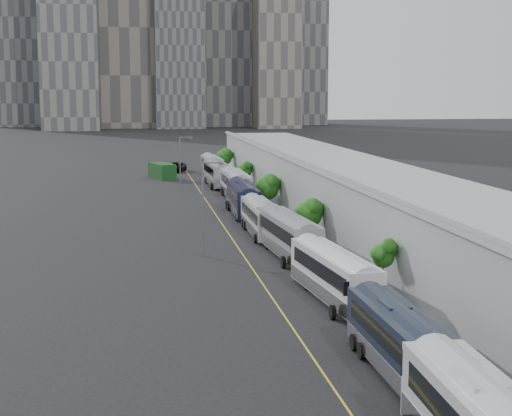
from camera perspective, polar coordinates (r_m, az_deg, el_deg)
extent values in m
cube|color=gray|center=(78.08, 6.28, -2.50)|extent=(10.00, 170.00, 0.12)
cube|color=gold|center=(76.06, -1.39, -2.78)|extent=(0.12, 160.00, 0.02)
cube|color=gray|center=(78.65, 9.13, -0.01)|extent=(12.00, 160.00, 6.80)
cube|color=gray|center=(78.34, 9.18, 1.76)|extent=(12.45, 160.40, 2.57)
cube|color=gray|center=(76.60, 4.99, 2.56)|extent=(0.30, 160.00, 0.40)
cube|color=slate|center=(321.54, -13.47, 14.03)|extent=(22.00, 22.00, 95.00)
cube|color=slate|center=(330.50, -5.64, 12.75)|extent=(20.00, 20.00, 80.00)
cube|color=slate|center=(353.19, -2.52, 14.54)|extent=(24.00, 24.00, 105.00)
cube|color=gray|center=(329.96, 1.52, 11.93)|extent=(18.00, 18.00, 70.00)
cube|color=slate|center=(368.21, 3.20, 13.11)|extent=(22.00, 22.00, 90.00)
cube|color=#B7BAC2|center=(31.65, 15.94, -11.97)|extent=(1.48, 2.41, 0.32)
cube|color=black|center=(41.91, 10.63, -9.69)|extent=(2.51, 12.54, 3.04)
cube|color=black|center=(41.57, 10.74, -9.05)|extent=(2.57, 11.03, 1.03)
cube|color=silver|center=(42.22, 10.60, -10.95)|extent=(2.55, 12.29, 0.97)
cube|color=black|center=(42.74, 10.05, -6.99)|extent=(1.25, 2.12, 0.29)
cube|color=silver|center=(56.35, 5.70, -4.84)|extent=(3.72, 12.99, 3.10)
cube|color=black|center=(56.04, 5.76, -4.33)|extent=(3.64, 11.47, 1.06)
cube|color=silver|center=(56.58, 5.69, -5.82)|extent=(3.74, 12.74, 0.99)
cube|color=silver|center=(57.39, 5.36, -2.85)|extent=(1.47, 2.28, 0.30)
cube|color=gray|center=(71.26, 2.33, -1.93)|extent=(3.68, 13.59, 3.25)
cube|color=black|center=(70.96, 2.36, -1.49)|extent=(3.62, 11.99, 1.11)
cube|color=silver|center=(71.46, 2.32, -2.75)|extent=(3.70, 13.33, 1.04)
cube|color=gray|center=(72.47, 2.10, -0.33)|extent=(1.51, 2.37, 0.31)
cube|color=silver|center=(81.82, 0.35, -0.69)|extent=(2.50, 12.39, 3.00)
cube|color=black|center=(81.55, 0.37, -0.33)|extent=(2.56, 10.91, 1.02)
cube|color=silver|center=(81.98, 0.35, -1.35)|extent=(2.54, 12.14, 0.96)
cube|color=silver|center=(82.97, 0.19, 0.59)|extent=(1.24, 2.10, 0.29)
cube|color=black|center=(95.40, -0.97, 0.71)|extent=(3.03, 13.54, 3.26)
cube|color=black|center=(95.12, -0.96, 1.05)|extent=(3.05, 11.92, 1.11)
cube|color=silver|center=(95.54, -0.97, 0.09)|extent=(3.06, 13.27, 1.04)
cube|color=black|center=(96.71, -1.10, 1.89)|extent=(1.40, 2.31, 0.31)
cube|color=silver|center=(109.62, -1.50, 1.73)|extent=(2.76, 13.68, 3.31)
cube|color=black|center=(109.34, -1.48, 2.03)|extent=(2.82, 12.04, 1.13)
cube|color=silver|center=(109.75, -1.49, 1.18)|extent=(2.80, 13.41, 1.06)
cube|color=silver|center=(110.98, -1.61, 2.76)|extent=(1.37, 2.32, 0.32)
cube|color=gray|center=(124.77, -2.85, 2.54)|extent=(3.08, 13.78, 3.32)
cube|color=black|center=(124.50, -2.84, 2.80)|extent=(3.10, 12.13, 1.13)
cube|color=silver|center=(124.88, -2.85, 2.06)|extent=(3.11, 13.50, 1.06)
cube|color=gray|center=(126.16, -2.93, 3.44)|extent=(1.43, 2.35, 0.32)
cube|color=silver|center=(139.80, -3.21, 3.11)|extent=(2.92, 12.73, 3.07)
cube|color=black|center=(139.56, -3.21, 3.32)|extent=(2.94, 11.22, 1.04)
cube|color=silver|center=(139.89, -3.21, 2.71)|extent=(2.96, 12.48, 0.98)
cube|color=silver|center=(141.11, -3.28, 3.84)|extent=(1.33, 2.18, 0.29)
cylinder|color=black|center=(56.28, 9.21, -5.03)|extent=(0.18, 0.18, 3.59)
sphere|color=#215613|center=(55.90, 9.25, -3.31)|extent=(1.56, 1.56, 1.56)
cylinder|color=black|center=(76.72, 3.83, -1.51)|extent=(0.18, 0.18, 3.16)
sphere|color=#215613|center=(76.45, 3.84, -0.25)|extent=(2.59, 2.59, 2.59)
cylinder|color=black|center=(98.90, 0.83, 0.71)|extent=(0.18, 0.18, 3.04)
sphere|color=#215613|center=(98.69, 0.83, 1.69)|extent=(2.93, 2.93, 2.93)
cylinder|color=black|center=(121.73, -0.79, 2.13)|extent=(0.18, 0.18, 2.89)
sphere|color=#215613|center=(121.57, -0.80, 2.83)|extent=(2.01, 2.01, 2.01)
cylinder|color=black|center=(145.04, -2.30, 3.17)|extent=(0.18, 0.18, 3.08)
sphere|color=#215613|center=(144.89, -2.31, 3.84)|extent=(2.73, 2.73, 2.73)
cylinder|color=#59595E|center=(70.84, -3.89, -0.10)|extent=(0.18, 0.18, 8.63)
cylinder|color=#59595E|center=(70.42, -3.19, 3.32)|extent=(1.80, 0.14, 0.14)
cube|color=#59595E|center=(70.52, -2.54, 3.21)|extent=(0.50, 0.22, 0.18)
cylinder|color=#59595E|center=(119.70, -5.55, 3.24)|extent=(0.18, 0.18, 8.14)
cylinder|color=#59595E|center=(119.46, -5.14, 5.15)|extent=(1.80, 0.14, 0.14)
cube|color=#59595E|center=(119.52, -4.75, 5.08)|extent=(0.50, 0.22, 0.18)
cube|color=#123D16|center=(136.19, -6.85, 2.68)|extent=(4.75, 7.11, 2.64)
imported|color=black|center=(147.84, -5.84, 2.98)|extent=(4.59, 6.99, 1.79)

